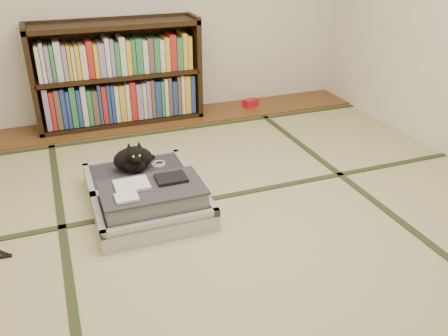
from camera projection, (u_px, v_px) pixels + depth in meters
name	position (u px, v px, depth m)	size (l,w,h in m)	color
floor	(237.00, 230.00, 2.91)	(4.50, 4.50, 0.00)	tan
wood_strip	(159.00, 120.00, 4.57)	(4.00, 0.50, 0.02)	brown
red_item	(251.00, 103.00, 4.89)	(0.15, 0.09, 0.07)	red
tatami_borders	(210.00, 192.00, 3.32)	(4.00, 4.50, 0.01)	#2D381E
bookcase	(118.00, 76.00, 4.33)	(1.51, 0.34, 0.97)	black
suitcase	(147.00, 195.00, 3.09)	(0.71, 0.94, 0.28)	silver
cat	(134.00, 159.00, 3.27)	(0.31, 0.32, 0.25)	black
cable_coil	(159.00, 164.00, 3.40)	(0.10, 0.10, 0.02)	white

